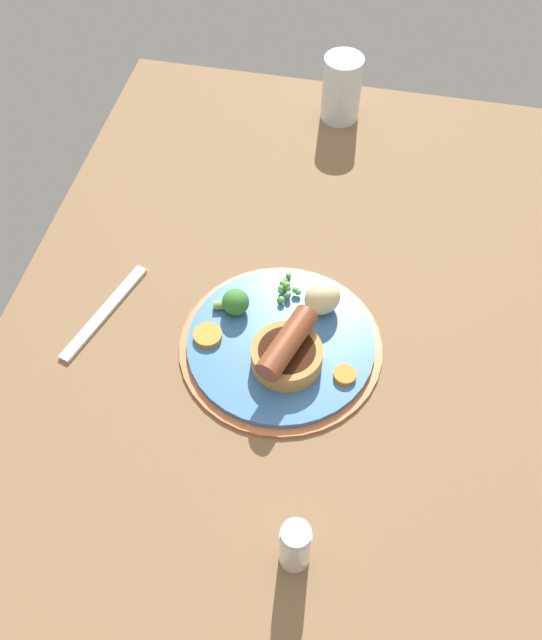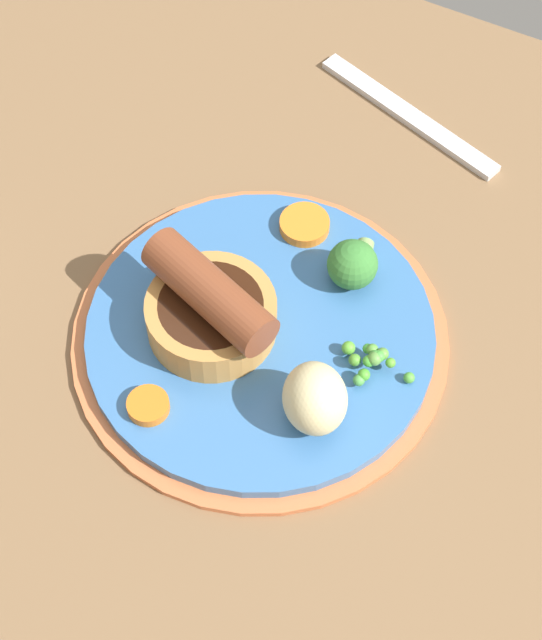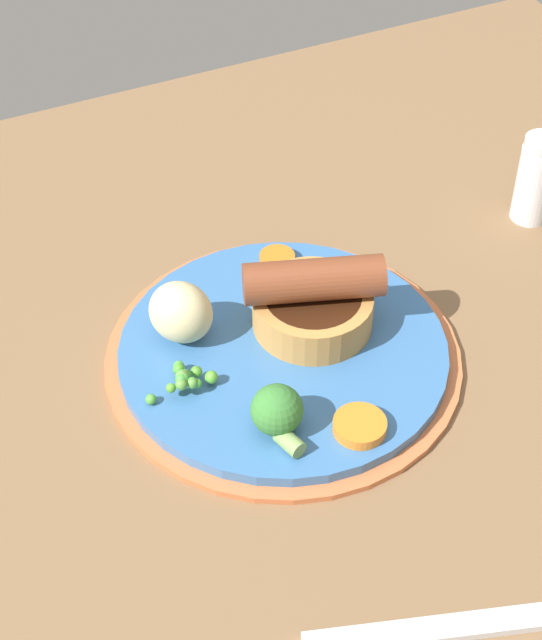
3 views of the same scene
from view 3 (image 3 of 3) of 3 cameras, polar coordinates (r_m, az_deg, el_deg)
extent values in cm
cube|color=brown|center=(81.92, -2.17, -3.08)|extent=(110.00, 80.00, 3.00)
cylinder|color=#CC6B3D|center=(80.85, 0.65, -2.04)|extent=(26.96, 26.96, 0.50)
cylinder|color=#386BA8|center=(80.53, 0.65, -1.82)|extent=(24.81, 24.81, 1.40)
cylinder|color=#BC8442|center=(80.77, 2.31, 0.44)|extent=(9.16, 9.16, 2.91)
cylinder|color=#33190C|center=(79.88, 2.33, 1.13)|extent=(7.33, 7.33, 0.30)
cylinder|color=brown|center=(78.71, 2.37, 2.07)|extent=(10.91, 6.38, 3.20)
sphere|color=green|center=(76.71, -4.60, -2.93)|extent=(0.83, 0.83, 0.83)
sphere|color=#54973B|center=(76.13, -4.22, -3.37)|extent=(0.86, 0.86, 0.86)
sphere|color=#4E932F|center=(77.24, -4.00, -2.77)|extent=(0.88, 0.88, 0.88)
sphere|color=#57A731|center=(77.07, -3.20, -3.06)|extent=(0.97, 0.97, 0.97)
sphere|color=#459743|center=(76.13, -4.71, -3.22)|extent=(0.75, 0.75, 0.75)
sphere|color=#58933F|center=(76.32, -4.76, -3.01)|extent=(1.00, 1.00, 1.00)
sphere|color=green|center=(76.19, -4.69, -3.13)|extent=(0.87, 0.87, 0.87)
sphere|color=green|center=(77.52, -4.93, -2.62)|extent=(0.87, 0.87, 0.87)
sphere|color=#4A9943|center=(77.97, -4.94, -2.47)|extent=(0.84, 0.84, 0.84)
sphere|color=green|center=(76.09, -4.81, -3.17)|extent=(0.87, 0.87, 0.87)
sphere|color=green|center=(76.32, -3.96, -3.40)|extent=(0.72, 0.72, 0.72)
sphere|color=#539F2F|center=(76.10, -5.36, -3.63)|extent=(0.72, 0.72, 0.72)
sphere|color=#549139|center=(75.91, -4.79, -3.44)|extent=(0.89, 0.89, 0.89)
sphere|color=#4C9E38|center=(76.36, -6.42, -4.23)|extent=(0.79, 0.79, 0.79)
sphere|color=#387A33|center=(73.23, 0.18, -4.87)|extent=(3.68, 3.68, 3.68)
cylinder|color=#7A9E56|center=(73.09, 1.28, -6.44)|extent=(1.80, 2.34, 1.29)
ellipsoid|color=beige|center=(79.52, -4.83, 0.42)|extent=(6.40, 6.52, 4.86)
cylinder|color=orange|center=(86.92, 0.33, 3.27)|extent=(4.07, 4.07, 0.80)
cylinder|color=orange|center=(74.45, 4.75, -5.66)|extent=(4.81, 4.81, 0.85)
cube|color=silver|center=(67.77, 9.54, -15.89)|extent=(17.67, 6.84, 0.60)
cylinder|color=silver|center=(94.81, 13.92, 7.08)|extent=(3.37, 3.37, 7.07)
camera|label=1|loc=(1.00, 42.15, 48.58)|focal=40.00mm
camera|label=2|loc=(0.87, -30.59, 44.32)|focal=60.00mm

